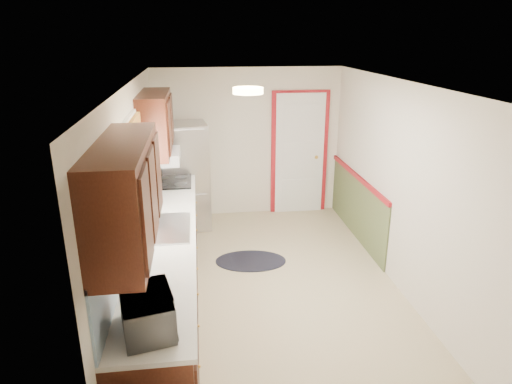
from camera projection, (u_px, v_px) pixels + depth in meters
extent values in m
cube|color=tan|center=(272.00, 289.00, 5.45)|extent=(3.20, 5.20, 0.12)
cube|color=white|center=(275.00, 84.00, 4.66)|extent=(3.20, 5.20, 0.12)
cube|color=beige|center=(248.00, 143.00, 7.40)|extent=(3.20, 0.10, 2.40)
cube|color=beige|center=(343.00, 333.00, 2.72)|extent=(3.20, 0.10, 2.40)
cube|color=beige|center=(135.00, 200.00, 4.87)|extent=(0.10, 5.20, 2.40)
cube|color=beige|center=(402.00, 189.00, 5.24)|extent=(0.10, 5.20, 2.40)
cube|color=#37160C|center=(167.00, 274.00, 4.88)|extent=(0.60, 4.00, 0.90)
cube|color=silver|center=(165.00, 234.00, 4.72)|extent=(0.63, 4.00, 0.04)
cube|color=#569BD1|center=(133.00, 209.00, 4.59)|extent=(0.02, 4.00, 0.55)
cube|color=#37160C|center=(126.00, 194.00, 3.19)|extent=(0.35, 1.40, 0.75)
cube|color=#37160C|center=(155.00, 123.00, 5.72)|extent=(0.35, 1.20, 0.75)
cube|color=white|center=(131.00, 168.00, 4.55)|extent=(0.02, 1.00, 0.90)
cube|color=#C14F24|center=(132.00, 133.00, 4.44)|extent=(0.05, 1.12, 0.24)
cube|color=#B7B7BC|center=(165.00, 228.00, 4.81)|extent=(0.52, 0.82, 0.02)
cube|color=white|center=(162.00, 157.00, 5.92)|extent=(0.45, 0.60, 0.15)
cube|color=maroon|center=(299.00, 154.00, 7.54)|extent=(0.94, 0.05, 2.08)
cube|color=white|center=(300.00, 154.00, 7.52)|extent=(0.80, 0.04, 2.00)
cube|color=#4B5731|center=(357.00, 207.00, 6.75)|extent=(0.02, 2.30, 0.90)
cube|color=maroon|center=(358.00, 177.00, 6.59)|extent=(0.04, 2.30, 0.06)
cylinder|color=#FFD88C|center=(248.00, 91.00, 4.45)|extent=(0.30, 0.30, 0.06)
imported|color=white|center=(147.00, 309.00, 3.11)|extent=(0.38, 0.55, 0.34)
cube|color=#B7B7BC|center=(185.00, 176.00, 6.98)|extent=(0.75, 0.71, 1.64)
cylinder|color=black|center=(169.00, 189.00, 6.64)|extent=(0.02, 0.02, 1.14)
ellipsoid|color=black|center=(251.00, 261.00, 6.11)|extent=(1.00, 0.71, 0.01)
cube|color=black|center=(172.00, 182.00, 6.29)|extent=(0.54, 0.65, 0.02)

